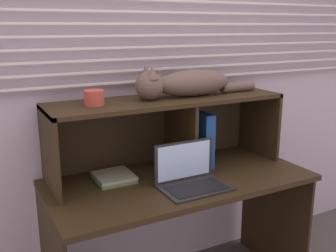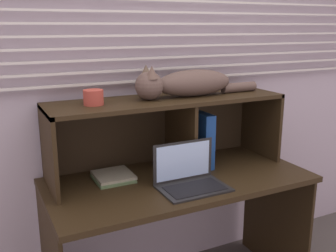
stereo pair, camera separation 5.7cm
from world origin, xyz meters
name	(u,v)px [view 2 (the right image)]	position (x,y,z in m)	size (l,w,h in m)	color
back_panel_with_blinds	(150,74)	(0.00, 0.55, 1.26)	(4.40, 0.08, 2.50)	#B9ADBA
desk	(179,203)	(0.00, 0.18, 0.60)	(1.40, 0.66, 0.75)	black
hutch_shelf_unit	(167,118)	(0.01, 0.35, 1.04)	(1.31, 0.37, 0.41)	black
cat	(185,83)	(0.11, 0.31, 1.23)	(0.76, 0.16, 0.18)	brown
laptop	(190,178)	(-0.01, 0.05, 0.79)	(0.34, 0.23, 0.22)	black
binder_upright	(199,139)	(0.20, 0.31, 0.90)	(0.06, 0.25, 0.31)	navy
book_stack	(113,177)	(-0.32, 0.32, 0.76)	(0.20, 0.21, 0.03)	#516E44
small_basket	(93,97)	(-0.41, 0.31, 1.19)	(0.10, 0.10, 0.08)	#B24234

